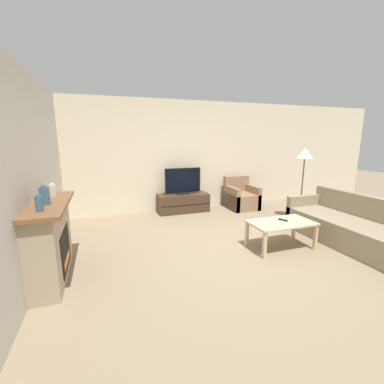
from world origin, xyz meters
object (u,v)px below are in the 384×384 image
(mantel_vase_right, at_px, (53,190))
(tv, at_px, (183,182))
(couch, at_px, (356,229))
(floor_lamp, at_px, (305,158))
(fireplace, at_px, (50,240))
(mantel_vase_left, at_px, (39,203))
(tv_stand, at_px, (183,203))
(coffee_table, at_px, (281,225))
(remote, at_px, (283,220))
(armchair, at_px, (241,198))
(mantel_vase_centre_left, at_px, (45,195))

(mantel_vase_right, height_order, tv, mantel_vase_right)
(couch, distance_m, floor_lamp, 1.82)
(fireplace, xyz_separation_m, mantel_vase_left, (0.02, -0.42, 0.59))
(mantel_vase_left, relative_size, tv_stand, 0.16)
(mantel_vase_right, relative_size, tv, 0.20)
(coffee_table, distance_m, remote, 0.11)
(fireplace, bearing_deg, armchair, 28.62)
(fireplace, xyz_separation_m, coffee_table, (3.40, -0.20, -0.12))
(tv_stand, height_order, floor_lamp, floor_lamp)
(mantel_vase_left, relative_size, mantel_vase_right, 1.12)
(mantel_vase_left, relative_size, floor_lamp, 0.13)
(tv_stand, height_order, couch, couch)
(fireplace, height_order, armchair, fireplace)
(remote, bearing_deg, mantel_vase_left, 158.27)
(mantel_vase_left, bearing_deg, tv_stand, 48.27)
(mantel_vase_centre_left, bearing_deg, couch, -5.09)
(mantel_vase_centre_left, distance_m, couch, 4.78)
(fireplace, relative_size, remote, 9.27)
(fireplace, relative_size, tv_stand, 1.13)
(fireplace, height_order, mantel_vase_left, mantel_vase_left)
(couch, bearing_deg, mantel_vase_left, 178.78)
(tv_stand, bearing_deg, mantel_vase_centre_left, -135.17)
(fireplace, height_order, remote, fireplace)
(tv_stand, distance_m, couch, 3.63)
(floor_lamp, bearing_deg, mantel_vase_right, -174.19)
(mantel_vase_left, xyz_separation_m, coffee_table, (3.39, 0.22, -0.71))
(armchair, bearing_deg, mantel_vase_left, -146.85)
(mantel_vase_right, height_order, floor_lamp, floor_lamp)
(coffee_table, xyz_separation_m, floor_lamp, (1.39, 1.11, 0.99))
(tv, xyz_separation_m, floor_lamp, (2.28, -1.47, 0.64))
(armchair, relative_size, coffee_table, 0.77)
(remote, relative_size, floor_lamp, 0.10)
(floor_lamp, bearing_deg, coffee_table, -141.31)
(mantel_vase_centre_left, height_order, floor_lamp, floor_lamp)
(mantel_vase_left, relative_size, remote, 1.33)
(mantel_vase_right, xyz_separation_m, coffee_table, (3.39, -0.63, -0.70))
(tv, height_order, armchair, tv)
(armchair, relative_size, remote, 5.32)
(coffee_table, distance_m, couch, 1.34)
(remote, bearing_deg, tv, 84.48)
(coffee_table, distance_m, floor_lamp, 2.04)
(mantel_vase_right, relative_size, floor_lamp, 0.11)
(mantel_vase_right, height_order, tv_stand, mantel_vase_right)
(tv_stand, bearing_deg, coffee_table, -71.02)
(mantel_vase_centre_left, bearing_deg, tv_stand, 44.83)
(mantel_vase_left, xyz_separation_m, mantel_vase_centre_left, (0.00, 0.32, 0.02))
(couch, bearing_deg, armchair, 103.56)
(fireplace, bearing_deg, floor_lamp, 10.74)
(tv_stand, xyz_separation_m, coffee_table, (0.89, -2.58, 0.17))
(tv_stand, xyz_separation_m, remote, (0.96, -2.53, 0.24))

